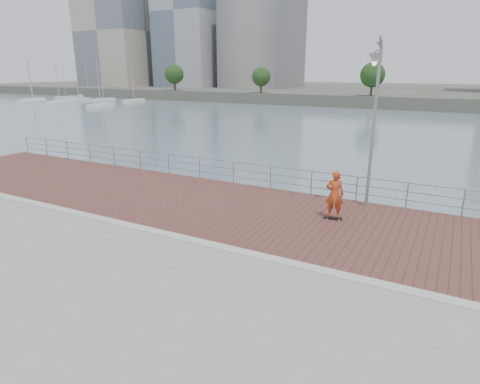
% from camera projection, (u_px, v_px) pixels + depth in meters
% --- Properties ---
extents(water, '(400.00, 400.00, 0.00)m').
position_uv_depth(water, '(212.00, 299.00, 13.70)').
color(water, slate).
rests_on(water, ground).
extents(seawall, '(40.00, 24.00, 2.00)m').
position_uv_depth(seawall, '(95.00, 365.00, 9.20)').
color(seawall, gray).
rests_on(seawall, ground).
extents(brick_lane, '(40.00, 6.80, 0.02)m').
position_uv_depth(brick_lane, '(259.00, 212.00, 16.14)').
color(brick_lane, brown).
rests_on(brick_lane, seawall).
extents(curb, '(40.00, 0.40, 0.06)m').
position_uv_depth(curb, '(211.00, 245.00, 13.11)').
color(curb, '#B7B5AD').
rests_on(curb, seawall).
extents(far_shore, '(320.00, 95.00, 2.50)m').
position_uv_depth(far_shore, '(437.00, 93.00, 116.42)').
color(far_shore, '#4C5142').
rests_on(far_shore, ground).
extents(guardrail, '(39.06, 0.06, 1.13)m').
position_uv_depth(guardrail, '(291.00, 177.00, 18.81)').
color(guardrail, '#8C9EA8').
rests_on(guardrail, brick_lane).
extents(street_lamp, '(0.47, 1.36, 6.41)m').
position_uv_depth(street_lamp, '(374.00, 96.00, 15.22)').
color(street_lamp, gray).
rests_on(street_lamp, brick_lane).
extents(skateboard, '(0.73, 0.35, 0.08)m').
position_uv_depth(skateboard, '(333.00, 218.00, 15.36)').
color(skateboard, black).
rests_on(skateboard, brick_lane).
extents(skateboarder, '(0.76, 0.59, 1.84)m').
position_uv_depth(skateboarder, '(335.00, 194.00, 15.09)').
color(skateboarder, '#C4421A').
rests_on(skateboarder, skateboard).
extents(shoreline_trees, '(109.51, 4.96, 6.62)m').
position_uv_depth(shoreline_trees, '(352.00, 76.00, 83.11)').
color(shoreline_trees, '#473323').
rests_on(shoreline_trees, far_shore).
extents(marina, '(33.88, 31.60, 9.66)m').
position_uv_depth(marina, '(77.00, 99.00, 102.04)').
color(marina, white).
rests_on(marina, water).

